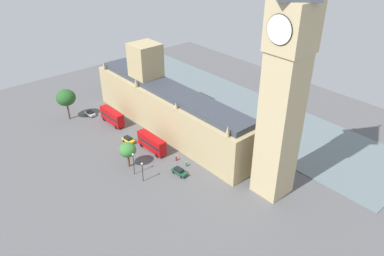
{
  "coord_description": "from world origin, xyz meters",
  "views": [
    {
      "loc": [
        59.36,
        81.42,
        59.15
      ],
      "look_at": [
        1.0,
        13.91,
        7.8
      ],
      "focal_mm": 34.68,
      "sensor_mm": 36.0,
      "label": 1
    }
  ],
  "objects": [
    {
      "name": "ground_plane",
      "position": [
        0.0,
        0.0,
        0.0
      ],
      "size": [
        135.65,
        135.65,
        0.0
      ],
      "primitive_type": "plane",
      "color": "#565659"
    },
    {
      "name": "river_thames",
      "position": [
        -29.14,
        0.0,
        0.12
      ],
      "size": [
        30.33,
        122.09,
        0.25
      ],
      "primitive_type": "cube",
      "color": "slate",
      "rests_on": "ground"
    },
    {
      "name": "parliament_building",
      "position": [
        -1.99,
        -1.67,
        7.89
      ],
      "size": [
        11.71,
        65.65,
        25.17
      ],
      "color": "tan",
      "rests_on": "ground"
    },
    {
      "name": "clock_tower",
      "position": [
        -2.5,
        39.72,
        30.87
      ],
      "size": [
        8.44,
        8.44,
        59.62
      ],
      "color": "tan",
      "rests_on": "ground"
    },
    {
      "name": "car_white_by_river_gate",
      "position": [
        12.77,
        -25.34,
        0.89
      ],
      "size": [
        2.25,
        4.19,
        1.74
      ],
      "rotation": [
        0.0,
        0.0,
        3.23
      ],
      "color": "silver",
      "rests_on": "ground"
    },
    {
      "name": "double_decker_bus_opposite_hall",
      "position": [
        9.7,
        -15.63,
        2.63
      ],
      "size": [
        2.91,
        10.57,
        4.75
      ],
      "rotation": [
        0.0,
        0.0,
        0.03
      ],
      "color": "#B20C0F",
      "rests_on": "ground"
    },
    {
      "name": "car_yellow_cab_leading",
      "position": [
        12.14,
        -2.34,
        0.89
      ],
      "size": [
        2.24,
        4.47,
        1.74
      ],
      "rotation": [
        0.0,
        0.0,
        0.11
      ],
      "color": "gold",
      "rests_on": "ground"
    },
    {
      "name": "double_decker_bus_corner",
      "position": [
        9.34,
        5.91,
        2.63
      ],
      "size": [
        2.87,
        10.56,
        4.75
      ],
      "rotation": [
        0.0,
        0.0,
        0.03
      ],
      "color": "#B20C0F",
      "rests_on": "ground"
    },
    {
      "name": "car_dark_green_midblock",
      "position": [
        10.61,
        19.96,
        0.89
      ],
      "size": [
        2.14,
        4.68,
        1.74
      ],
      "rotation": [
        0.0,
        0.0,
        0.09
      ],
      "color": "#19472D",
      "rests_on": "ground"
    },
    {
      "name": "pedestrian_trailing",
      "position": [
        7.33,
        5.89,
        0.71
      ],
      "size": [
        0.55,
        0.64,
        1.58
      ],
      "rotation": [
        0.0,
        0.0,
        3.43
      ],
      "color": "#336B60",
      "rests_on": "ground"
    },
    {
      "name": "pedestrian_far_end",
      "position": [
        7.29,
        14.49,
        0.74
      ],
      "size": [
        0.67,
        0.68,
        1.64
      ],
      "rotation": [
        0.0,
        0.0,
        2.37
      ],
      "color": "maroon",
      "rests_on": "ground"
    },
    {
      "name": "pedestrian_kerbside",
      "position": [
        6.88,
        18.36,
        0.72
      ],
      "size": [
        0.49,
        0.59,
        1.6
      ],
      "rotation": [
        0.0,
        0.0,
        6.18
      ],
      "color": "#336B60",
      "rests_on": "ground"
    },
    {
      "name": "plane_tree_near_tower",
      "position": [
        18.63,
        8.25,
        5.25
      ],
      "size": [
        4.58,
        4.58,
        7.24
      ],
      "color": "brown",
      "rests_on": "ground"
    },
    {
      "name": "plane_tree_under_trees",
      "position": [
        19.02,
        -27.88,
        7.73
      ],
      "size": [
        6.22,
        6.22,
        10.42
      ],
      "color": "brown",
      "rests_on": "ground"
    },
    {
      "name": "street_lamp_slot_10",
      "position": [
        19.42,
        16.12,
        4.03
      ],
      "size": [
        0.56,
        0.56,
        5.7
      ],
      "color": "black",
      "rests_on": "ground"
    },
    {
      "name": "street_lamp_slot_11",
      "position": [
        19.45,
        12.15,
        4.51
      ],
      "size": [
        0.56,
        0.56,
        6.48
      ],
      "color": "black",
      "rests_on": "ground"
    }
  ]
}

